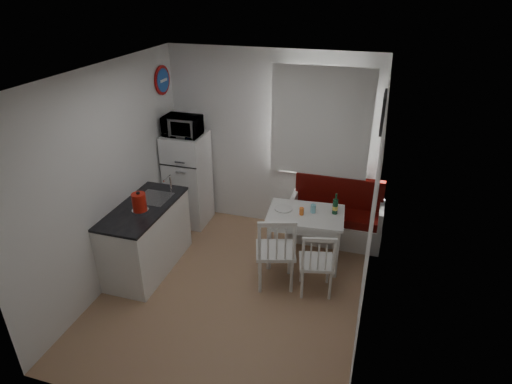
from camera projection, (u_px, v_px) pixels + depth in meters
floor at (232, 290)px, 5.21m from camera, size 3.00×3.50×0.02m
ceiling at (225, 74)px, 4.04m from camera, size 3.00×3.50×0.02m
wall_back at (271, 142)px, 6.12m from camera, size 3.00×0.02×2.60m
wall_front at (148, 301)px, 3.13m from camera, size 3.00×0.02×2.60m
wall_left at (109, 179)px, 5.01m from camera, size 0.02×3.50×2.60m
wall_right at (372, 216)px, 4.24m from camera, size 0.02×3.50×2.60m
window at (321, 125)px, 5.77m from camera, size 1.22×0.06×1.47m
curtain at (320, 123)px, 5.68m from camera, size 1.35×0.02×1.50m
kitchen_counter at (147, 237)px, 5.45m from camera, size 0.62×1.32×1.16m
wall_sign at (163, 80)px, 5.86m from camera, size 0.03×0.40×0.40m
picture_frame at (383, 112)px, 4.85m from camera, size 0.04×0.52×0.42m
bench at (335, 221)px, 6.10m from camera, size 1.30×0.50×0.93m
dining_table at (306, 219)px, 5.49m from camera, size 1.02×0.75×0.72m
chair_left at (274, 246)px, 4.99m from camera, size 0.58×0.57×0.53m
chair_right at (316, 258)px, 4.91m from camera, size 0.48×0.47×0.46m
fridge at (188, 179)px, 6.39m from camera, size 0.57×0.57×1.42m
microwave at (182, 126)px, 5.96m from camera, size 0.51×0.34×0.28m
kettle at (139, 202)px, 5.06m from camera, size 0.20×0.20×0.27m
wine_bottle at (335, 204)px, 5.38m from camera, size 0.07×0.07×0.28m
drinking_glass_orange at (302, 211)px, 5.40m from camera, size 0.06×0.06×0.10m
drinking_glass_blue at (313, 209)px, 5.45m from camera, size 0.07×0.07×0.11m
plate at (283, 209)px, 5.54m from camera, size 0.23×0.23×0.02m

